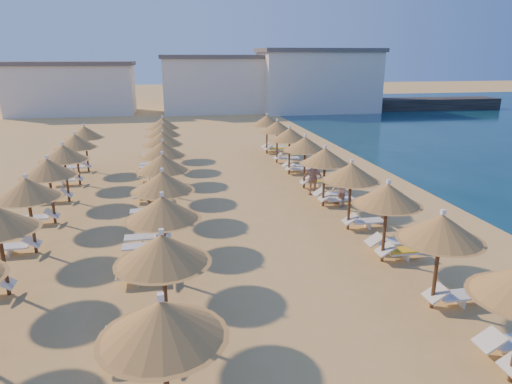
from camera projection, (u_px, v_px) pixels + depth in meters
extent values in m
plane|color=tan|center=(278.00, 255.00, 16.99)|extent=(220.00, 220.00, 0.00)
cube|color=black|center=(393.00, 104.00, 62.83)|extent=(30.11, 4.94, 1.50)
cube|color=silver|center=(73.00, 90.00, 58.05)|extent=(15.00, 8.00, 6.00)
cube|color=#59514C|center=(70.00, 63.00, 57.12)|extent=(15.60, 8.48, 0.50)
cube|color=silver|center=(221.00, 86.00, 60.24)|extent=(15.00, 8.00, 6.80)
cube|color=#59514C|center=(220.00, 57.00, 59.20)|extent=(15.60, 8.48, 0.50)
cube|color=silver|center=(317.00, 82.00, 60.26)|extent=(15.00, 8.00, 7.60)
cube|color=#59514C|center=(319.00, 50.00, 59.10)|extent=(15.60, 8.48, 0.50)
cylinder|color=brown|center=(436.00, 271.00, 13.12)|extent=(0.12, 0.12, 2.41)
cone|color=olive|center=(441.00, 227.00, 12.74)|extent=(2.28, 2.28, 0.76)
cone|color=olive|center=(440.00, 238.00, 12.83)|extent=(2.46, 2.46, 0.12)
cube|color=white|center=(443.00, 212.00, 12.61)|extent=(0.12, 0.12, 0.14)
cylinder|color=brown|center=(384.00, 230.00, 16.16)|extent=(0.12, 0.12, 2.41)
cone|color=olive|center=(388.00, 194.00, 15.78)|extent=(2.28, 2.28, 0.76)
cone|color=olive|center=(387.00, 203.00, 15.87)|extent=(2.46, 2.46, 0.12)
cube|color=white|center=(389.00, 182.00, 15.65)|extent=(0.12, 0.12, 0.14)
cylinder|color=brown|center=(349.00, 203.00, 19.20)|extent=(0.12, 0.12, 2.41)
cone|color=olive|center=(351.00, 172.00, 18.82)|extent=(2.28, 2.28, 0.76)
cone|color=olive|center=(351.00, 179.00, 18.91)|extent=(2.46, 2.46, 0.12)
cube|color=white|center=(352.00, 161.00, 18.69)|extent=(0.12, 0.12, 0.14)
cylinder|color=brown|center=(324.00, 183.00, 22.25)|extent=(0.12, 0.12, 2.41)
cone|color=olive|center=(325.00, 156.00, 21.87)|extent=(2.28, 2.28, 0.76)
cone|color=olive|center=(325.00, 162.00, 21.96)|extent=(2.46, 2.46, 0.12)
cube|color=white|center=(325.00, 147.00, 21.74)|extent=(0.12, 0.12, 0.14)
cylinder|color=brown|center=(304.00, 167.00, 25.29)|extent=(0.12, 0.12, 2.41)
cone|color=olive|center=(305.00, 144.00, 24.91)|extent=(2.28, 2.28, 0.76)
cone|color=olive|center=(305.00, 149.00, 25.00)|extent=(2.46, 2.46, 0.12)
cube|color=white|center=(305.00, 135.00, 24.78)|extent=(0.12, 0.12, 0.14)
cylinder|color=brown|center=(289.00, 155.00, 28.34)|extent=(0.12, 0.12, 2.41)
cone|color=olive|center=(290.00, 134.00, 27.95)|extent=(2.28, 2.28, 0.76)
cone|color=olive|center=(290.00, 139.00, 28.05)|extent=(2.46, 2.46, 0.12)
cube|color=white|center=(290.00, 127.00, 27.83)|extent=(0.12, 0.12, 0.14)
cylinder|color=brown|center=(277.00, 146.00, 31.38)|extent=(0.12, 0.12, 2.41)
cone|color=olive|center=(277.00, 126.00, 31.00)|extent=(2.28, 2.28, 0.76)
cone|color=olive|center=(277.00, 131.00, 31.09)|extent=(2.46, 2.46, 0.12)
cube|color=white|center=(277.00, 120.00, 30.87)|extent=(0.12, 0.12, 0.14)
cylinder|color=brown|center=(267.00, 138.00, 34.42)|extent=(0.12, 0.12, 2.41)
cone|color=olive|center=(267.00, 120.00, 34.04)|extent=(2.28, 2.28, 0.76)
cone|color=olive|center=(267.00, 124.00, 34.13)|extent=(2.46, 2.46, 0.12)
cube|color=white|center=(267.00, 114.00, 33.91)|extent=(0.12, 0.12, 0.14)
cylinder|color=brown|center=(166.00, 381.00, 8.66)|extent=(0.12, 0.12, 2.41)
cone|color=olive|center=(162.00, 319.00, 8.28)|extent=(2.28, 2.28, 0.76)
cone|color=olive|center=(163.00, 335.00, 8.37)|extent=(2.46, 2.46, 0.12)
cube|color=white|center=(161.00, 297.00, 8.15)|extent=(0.12, 0.12, 0.14)
cylinder|color=brown|center=(165.00, 296.00, 11.70)|extent=(0.12, 0.12, 2.41)
cone|color=olive|center=(162.00, 249.00, 11.32)|extent=(2.28, 2.28, 0.76)
cone|color=olive|center=(163.00, 260.00, 11.41)|extent=(2.46, 2.46, 0.12)
cube|color=white|center=(161.00, 232.00, 11.19)|extent=(0.12, 0.12, 0.14)
cylinder|color=brown|center=(165.00, 247.00, 14.75)|extent=(0.12, 0.12, 2.41)
cone|color=olive|center=(162.00, 208.00, 14.37)|extent=(2.28, 2.28, 0.76)
cone|color=olive|center=(163.00, 217.00, 14.46)|extent=(2.46, 2.46, 0.12)
cube|color=white|center=(162.00, 194.00, 14.24)|extent=(0.12, 0.12, 0.14)
cylinder|color=brown|center=(164.00, 214.00, 17.79)|extent=(0.12, 0.12, 2.41)
cone|color=olive|center=(162.00, 181.00, 17.41)|extent=(2.28, 2.28, 0.76)
cone|color=olive|center=(163.00, 189.00, 17.50)|extent=(2.46, 2.46, 0.12)
cube|color=white|center=(162.00, 170.00, 17.28)|extent=(0.12, 0.12, 0.14)
cylinder|color=brown|center=(164.00, 191.00, 20.83)|extent=(0.12, 0.12, 2.41)
cone|color=olive|center=(163.00, 163.00, 20.45)|extent=(2.28, 2.28, 0.76)
cone|color=olive|center=(163.00, 170.00, 20.54)|extent=(2.46, 2.46, 0.12)
cube|color=white|center=(162.00, 153.00, 20.32)|extent=(0.12, 0.12, 0.14)
cylinder|color=brown|center=(164.00, 174.00, 23.88)|extent=(0.12, 0.12, 2.41)
cone|color=olive|center=(163.00, 149.00, 23.50)|extent=(2.28, 2.28, 0.76)
cone|color=olive|center=(163.00, 155.00, 23.59)|extent=(2.46, 2.46, 0.12)
cube|color=white|center=(162.00, 140.00, 23.37)|extent=(0.12, 0.12, 0.14)
cylinder|color=brown|center=(164.00, 161.00, 26.92)|extent=(0.12, 0.12, 2.41)
cone|color=olive|center=(163.00, 138.00, 26.54)|extent=(2.28, 2.28, 0.76)
cone|color=olive|center=(163.00, 144.00, 26.63)|extent=(2.46, 2.46, 0.12)
cube|color=white|center=(162.00, 131.00, 26.41)|extent=(0.12, 0.12, 0.14)
cylinder|color=brown|center=(164.00, 150.00, 29.97)|extent=(0.12, 0.12, 2.41)
cone|color=olive|center=(163.00, 130.00, 29.58)|extent=(2.28, 2.28, 0.76)
cone|color=olive|center=(163.00, 135.00, 29.68)|extent=(2.46, 2.46, 0.12)
cube|color=white|center=(162.00, 123.00, 29.46)|extent=(0.12, 0.12, 0.14)
cylinder|color=brown|center=(164.00, 141.00, 33.01)|extent=(0.12, 0.12, 2.41)
cone|color=olive|center=(163.00, 123.00, 32.63)|extent=(2.28, 2.28, 0.76)
cone|color=olive|center=(163.00, 127.00, 32.72)|extent=(2.46, 2.46, 0.12)
cube|color=white|center=(162.00, 117.00, 32.50)|extent=(0.12, 0.12, 0.14)
cylinder|color=brown|center=(3.00, 259.00, 13.86)|extent=(0.12, 0.12, 2.41)
cylinder|color=brown|center=(32.00, 223.00, 16.90)|extent=(0.12, 0.12, 2.41)
cone|color=olive|center=(27.00, 188.00, 16.52)|extent=(2.28, 2.28, 0.76)
cone|color=olive|center=(28.00, 196.00, 16.61)|extent=(2.46, 2.46, 0.12)
cube|color=white|center=(25.00, 176.00, 16.39)|extent=(0.12, 0.12, 0.14)
cylinder|color=brown|center=(52.00, 197.00, 19.94)|extent=(0.12, 0.12, 2.41)
cone|color=olive|center=(48.00, 168.00, 19.56)|extent=(2.28, 2.28, 0.76)
cone|color=olive|center=(49.00, 175.00, 19.65)|extent=(2.46, 2.46, 0.12)
cube|color=white|center=(47.00, 157.00, 19.43)|extent=(0.12, 0.12, 0.14)
cylinder|color=brown|center=(67.00, 179.00, 22.99)|extent=(0.12, 0.12, 2.41)
cone|color=olive|center=(63.00, 153.00, 22.61)|extent=(2.28, 2.28, 0.76)
cone|color=olive|center=(64.00, 159.00, 22.70)|extent=(2.46, 2.46, 0.12)
cube|color=white|center=(62.00, 144.00, 22.48)|extent=(0.12, 0.12, 0.14)
cylinder|color=brown|center=(78.00, 164.00, 26.03)|extent=(0.12, 0.12, 2.41)
cone|color=olive|center=(75.00, 141.00, 25.65)|extent=(2.28, 2.28, 0.76)
cone|color=olive|center=(76.00, 147.00, 25.74)|extent=(2.46, 2.46, 0.12)
cube|color=white|center=(74.00, 133.00, 25.52)|extent=(0.12, 0.12, 0.14)
cylinder|color=brown|center=(87.00, 153.00, 29.07)|extent=(0.12, 0.12, 2.41)
cone|color=olive|center=(85.00, 132.00, 28.69)|extent=(2.28, 2.28, 0.76)
cone|color=olive|center=(85.00, 137.00, 28.78)|extent=(2.46, 2.46, 0.12)
cube|color=white|center=(84.00, 125.00, 28.56)|extent=(0.12, 0.12, 0.14)
cube|color=white|center=(490.00, 340.00, 11.15)|extent=(0.58, 0.61, 0.40)
cube|color=white|center=(460.00, 295.00, 13.54)|extent=(1.39, 0.61, 0.06)
cube|color=white|center=(459.00, 300.00, 13.58)|extent=(0.06, 0.55, 0.32)
cube|color=white|center=(436.00, 293.00, 13.35)|extent=(0.58, 0.61, 0.40)
cube|color=white|center=(132.00, 330.00, 11.79)|extent=(1.39, 0.61, 0.06)
cube|color=white|center=(132.00, 336.00, 11.84)|extent=(0.06, 0.55, 0.32)
cube|color=white|center=(163.00, 322.00, 11.90)|extent=(0.58, 0.61, 0.40)
cube|color=white|center=(130.00, 351.00, 10.94)|extent=(1.39, 0.61, 0.06)
cube|color=white|center=(130.00, 357.00, 10.99)|extent=(0.06, 0.55, 0.32)
cube|color=white|center=(164.00, 343.00, 11.05)|extent=(0.58, 0.61, 0.40)
cube|color=yellow|center=(129.00, 349.00, 10.93)|extent=(1.33, 0.56, 0.05)
cube|color=white|center=(405.00, 251.00, 16.58)|extent=(1.39, 0.61, 0.06)
cube|color=white|center=(405.00, 255.00, 16.63)|extent=(0.06, 0.55, 0.32)
cube|color=white|center=(385.00, 249.00, 16.39)|extent=(0.58, 0.61, 0.40)
cube|color=yellow|center=(406.00, 250.00, 16.56)|extent=(1.33, 0.56, 0.05)
cube|color=white|center=(394.00, 242.00, 17.43)|extent=(1.39, 0.61, 0.06)
cube|color=white|center=(393.00, 246.00, 17.47)|extent=(0.06, 0.55, 0.32)
cube|color=white|center=(374.00, 240.00, 17.24)|extent=(0.58, 0.61, 0.40)
cube|color=white|center=(138.00, 274.00, 14.83)|extent=(1.39, 0.61, 0.06)
cube|color=white|center=(139.00, 278.00, 14.88)|extent=(0.06, 0.55, 0.32)
cube|color=white|center=(163.00, 268.00, 14.94)|extent=(0.58, 0.61, 0.40)
cube|color=yellow|center=(138.00, 273.00, 14.82)|extent=(1.33, 0.56, 0.05)
cube|color=white|center=(368.00, 221.00, 19.62)|extent=(1.39, 0.61, 0.06)
cube|color=white|center=(368.00, 224.00, 19.67)|extent=(0.06, 0.55, 0.32)
cube|color=white|center=(350.00, 219.00, 19.43)|extent=(0.58, 0.61, 0.40)
cube|color=white|center=(142.00, 237.00, 17.88)|extent=(1.39, 0.61, 0.06)
cube|color=white|center=(143.00, 241.00, 17.92)|extent=(0.06, 0.55, 0.32)
cube|color=white|center=(163.00, 232.00, 17.99)|extent=(0.58, 0.61, 0.40)
cube|color=white|center=(141.00, 246.00, 17.03)|extent=(1.39, 0.61, 0.06)
cube|color=white|center=(142.00, 250.00, 17.08)|extent=(0.06, 0.55, 0.32)
cube|color=white|center=(163.00, 241.00, 17.14)|extent=(0.58, 0.61, 0.40)
cube|color=white|center=(340.00, 199.00, 22.67)|extent=(1.39, 0.61, 0.06)
cube|color=white|center=(340.00, 202.00, 22.71)|extent=(0.06, 0.55, 0.32)
cube|color=white|center=(325.00, 197.00, 22.48)|extent=(0.58, 0.61, 0.40)
cube|color=white|center=(334.00, 194.00, 23.51)|extent=(1.39, 0.61, 0.06)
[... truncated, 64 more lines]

